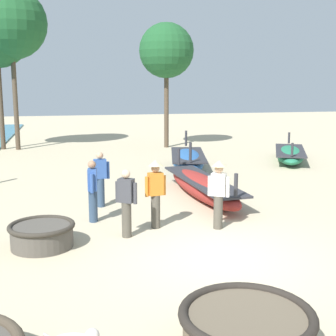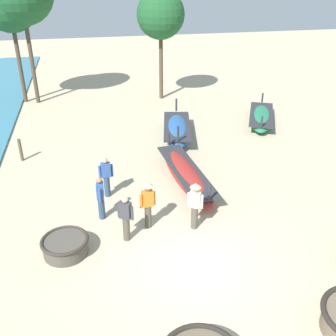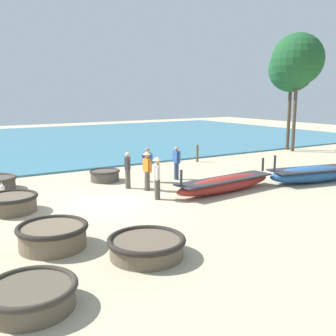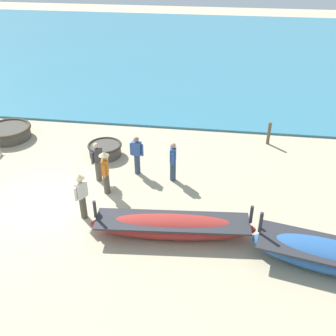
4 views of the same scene
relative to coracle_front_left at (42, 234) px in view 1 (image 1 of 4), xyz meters
The scene contains 13 objects.
ground_plane 3.83m from the coracle_front_left, 20.65° to the right, with size 80.00×80.00×0.00m, color #BCAD8C.
coracle_front_left is the anchor object (origin of this frame).
coracle_upturned 5.43m from the coracle_front_left, 58.67° to the right, with size 1.80×1.80×0.61m.
long_boat_green_hull 9.47m from the coracle_front_left, 56.48° to the left, with size 2.08×4.43×1.36m.
long_boat_ochre_hull 5.69m from the coracle_front_left, 36.91° to the left, with size 1.42×5.14×1.20m.
long_boat_white_hull 13.49m from the coracle_front_left, 41.31° to the left, with size 2.83×4.37×1.07m.
fisherman_with_hat 1.96m from the coracle_front_left, ahead, with size 0.46×0.37×1.57m.
fisherman_crouching 2.82m from the coracle_front_left, 17.20° to the left, with size 0.52×0.36×1.67m.
fisherman_standing_right 4.16m from the coracle_front_left, ahead, with size 0.47×0.36×1.67m.
fisherman_by_coracle 2.07m from the coracle_front_left, 54.10° to the left, with size 0.25×0.53×1.57m.
fisherman_standing_left 3.41m from the coracle_front_left, 64.35° to the left, with size 0.53×0.24×1.57m.
tree_right_mid 16.32m from the coracle_front_left, 97.45° to the left, with size 3.53×3.53×8.05m.
tree_leftmost 16.13m from the coracle_front_left, 68.34° to the left, with size 2.83×2.83×6.45m.
Camera 1 is at (-2.90, -8.55, 3.52)m, focal length 50.00 mm.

